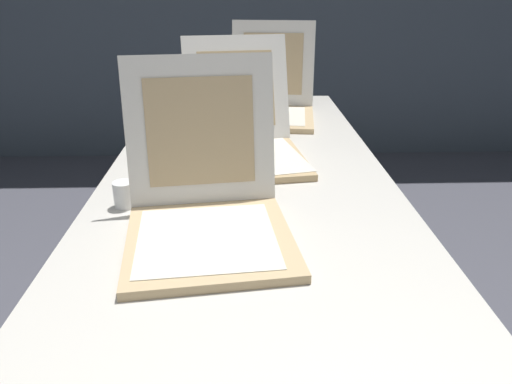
# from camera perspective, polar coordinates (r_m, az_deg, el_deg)

# --- Properties ---
(table) EXTENTS (0.91, 2.45, 0.75)m
(table) POSITION_cam_1_polar(r_m,az_deg,el_deg) (1.49, -1.00, -0.79)
(table) COLOR beige
(table) RESTS_ON ground
(pizza_box_front) EXTENTS (0.44, 0.50, 0.40)m
(pizza_box_front) POSITION_cam_1_polar(r_m,az_deg,el_deg) (1.17, -5.75, -2.52)
(pizza_box_front) COLOR tan
(pizza_box_front) RESTS_ON table
(pizza_box_middle) EXTENTS (0.46, 0.57, 0.39)m
(pizza_box_middle) POSITION_cam_1_polar(r_m,az_deg,el_deg) (1.68, -1.31, 5.84)
(pizza_box_middle) COLOR tan
(pizza_box_middle) RESTS_ON table
(pizza_box_back) EXTENTS (0.44, 0.51, 0.40)m
(pizza_box_back) POSITION_cam_1_polar(r_m,az_deg,el_deg) (2.21, 1.67, 10.27)
(pizza_box_back) COLOR tan
(pizza_box_back) RESTS_ON table
(cup_white_near_center) EXTENTS (0.06, 0.06, 0.07)m
(cup_white_near_center) POSITION_cam_1_polar(r_m,az_deg,el_deg) (1.37, -15.32, -0.27)
(cup_white_near_center) COLOR white
(cup_white_near_center) RESTS_ON table
(cup_white_far) EXTENTS (0.06, 0.06, 0.07)m
(cup_white_far) POSITION_cam_1_polar(r_m,az_deg,el_deg) (1.85, -8.60, 6.62)
(cup_white_far) COLOR white
(cup_white_far) RESTS_ON table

